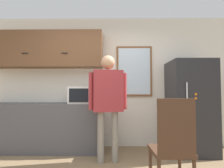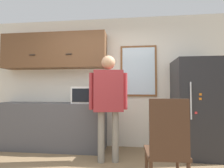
# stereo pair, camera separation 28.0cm
# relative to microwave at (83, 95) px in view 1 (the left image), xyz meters

# --- Properties ---
(back_wall) EXTENTS (6.00, 0.06, 2.70)m
(back_wall) POSITION_rel_microwave_xyz_m (0.36, 0.37, 0.28)
(back_wall) COLOR silver
(back_wall) RESTS_ON ground_plane
(counter) EXTENTS (2.20, 0.57, 0.91)m
(counter) POSITION_rel_microwave_xyz_m (-0.74, 0.05, -0.61)
(counter) COLOR #4C4C51
(counter) RESTS_ON ground_plane
(upper_cabinets) EXTENTS (2.20, 0.36, 0.72)m
(upper_cabinets) POSITION_rel_microwave_xyz_m (-0.74, 0.16, 0.92)
(upper_cabinets) COLOR brown
(microwave) EXTENTS (0.50, 0.40, 0.32)m
(microwave) POSITION_rel_microwave_xyz_m (0.00, 0.00, 0.00)
(microwave) COLOR white
(microwave) RESTS_ON counter
(person) EXTENTS (0.62, 0.30, 1.73)m
(person) POSITION_rel_microwave_xyz_m (0.49, -0.48, -0.00)
(person) COLOR gray
(person) RESTS_ON ground_plane
(refrigerator) EXTENTS (0.75, 0.74, 1.71)m
(refrigerator) POSITION_rel_microwave_xyz_m (2.02, -0.03, -0.21)
(refrigerator) COLOR #232326
(refrigerator) RESTS_ON ground_plane
(chair) EXTENTS (0.45, 0.45, 1.06)m
(chair) POSITION_rel_microwave_xyz_m (1.25, -1.36, -0.50)
(chair) COLOR #472D1E
(chair) RESTS_ON ground_plane
(window) EXTENTS (0.74, 0.05, 1.05)m
(window) POSITION_rel_microwave_xyz_m (1.02, 0.32, 0.49)
(window) COLOR brown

